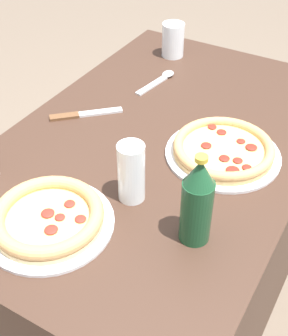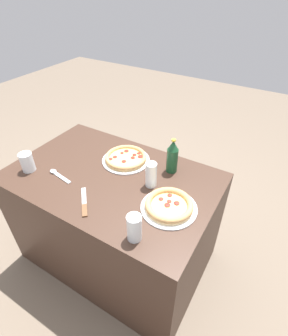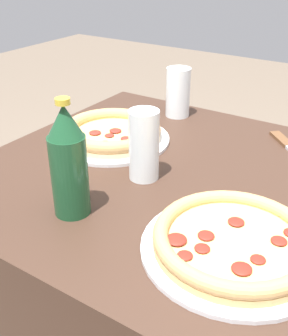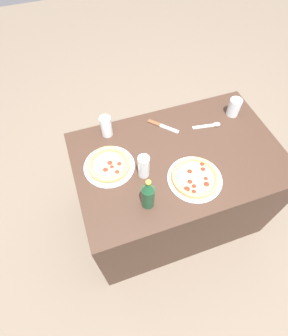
# 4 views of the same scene
# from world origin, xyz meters

# --- Properties ---
(ground_plane) EXTENTS (8.00, 8.00, 0.00)m
(ground_plane) POSITION_xyz_m (0.00, 0.00, 0.00)
(ground_plane) COLOR #6B5B4C
(table) EXTENTS (1.19, 0.77, 0.74)m
(table) POSITION_xyz_m (0.00, 0.00, 0.37)
(table) COLOR #3D281E
(table) RESTS_ON ground_plane
(pizza_pepperoni) EXTENTS (0.29, 0.29, 0.04)m
(pizza_pepperoni) POSITION_xyz_m (0.01, -0.17, 0.76)
(pizza_pepperoni) COLOR silver
(pizza_pepperoni) RESTS_ON table
(pizza_margherita) EXTENTS (0.28, 0.28, 0.04)m
(pizza_margherita) POSITION_xyz_m (-0.40, 0.06, 0.76)
(pizza_margherita) COLOR silver
(pizza_margherita) RESTS_ON table
(glass_red_wine) EXTENTS (0.08, 0.08, 0.11)m
(glass_red_wine) POSITION_xyz_m (0.45, 0.20, 0.79)
(glass_red_wine) COLOR white
(glass_red_wine) RESTS_ON table
(glass_water) EXTENTS (0.06, 0.06, 0.15)m
(glass_water) POSITION_xyz_m (-0.23, -0.05, 0.81)
(glass_water) COLOR white
(glass_water) RESTS_ON table
(glass_orange_juice) EXTENTS (0.07, 0.07, 0.13)m
(glass_orange_juice) POSITION_xyz_m (-0.35, 0.29, 0.80)
(glass_orange_juice) COLOR white
(glass_orange_juice) RESTS_ON table
(beer_bottle) EXTENTS (0.06, 0.06, 0.21)m
(beer_bottle) POSITION_xyz_m (-0.27, -0.22, 0.84)
(beer_bottle) COLOR #194728
(beer_bottle) RESTS_ON table
(knife) EXTENTS (0.16, 0.17, 0.01)m
(knife) POSITION_xyz_m (-0.01, 0.25, 0.75)
(knife) COLOR brown
(knife) RESTS_ON table
(spoon) EXTENTS (0.18, 0.05, 0.02)m
(spoon) POSITION_xyz_m (0.28, 0.15, 0.75)
(spoon) COLOR silver
(spoon) RESTS_ON table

